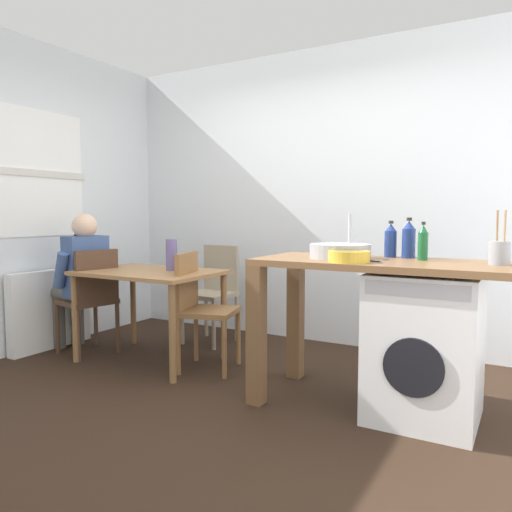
% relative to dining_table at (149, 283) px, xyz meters
% --- Properties ---
extents(ground_plane, '(5.46, 5.46, 0.00)m').
position_rel_dining_table_xyz_m(ground_plane, '(0.99, -0.45, -0.64)').
color(ground_plane, black).
extents(wall_back, '(4.60, 0.10, 2.70)m').
position_rel_dining_table_xyz_m(wall_back, '(0.99, 1.30, 0.71)').
color(wall_back, silver).
rests_on(wall_back, ground_plane).
extents(wall_window_side, '(0.12, 3.80, 2.70)m').
position_rel_dining_table_xyz_m(wall_window_side, '(-1.16, -0.45, 0.71)').
color(wall_window_side, silver).
rests_on(wall_window_side, ground_plane).
extents(radiator, '(0.10, 0.80, 0.70)m').
position_rel_dining_table_xyz_m(radiator, '(-1.03, -0.15, -0.29)').
color(radiator, white).
rests_on(radiator, ground_plane).
extents(dining_table, '(1.10, 0.76, 0.74)m').
position_rel_dining_table_xyz_m(dining_table, '(0.00, 0.00, 0.00)').
color(dining_table, '#9E7042').
rests_on(dining_table, ground_plane).
extents(chair_person_seat, '(0.48, 0.48, 0.90)m').
position_rel_dining_table_xyz_m(chair_person_seat, '(-0.55, -0.12, -0.14)').
color(chair_person_seat, '#4C3323').
rests_on(chair_person_seat, ground_plane).
extents(chair_opposite, '(0.49, 0.49, 0.90)m').
position_rel_dining_table_xyz_m(chair_opposite, '(0.48, 0.03, -0.14)').
color(chair_opposite, olive).
rests_on(chair_opposite, ground_plane).
extents(chair_spare_by_wall, '(0.42, 0.42, 0.90)m').
position_rel_dining_table_xyz_m(chair_spare_by_wall, '(0.10, 0.77, -0.14)').
color(chair_spare_by_wall, gray).
rests_on(chair_spare_by_wall, ground_plane).
extents(seated_person, '(0.54, 0.54, 1.20)m').
position_rel_dining_table_xyz_m(seated_person, '(-0.70, -0.08, 0.03)').
color(seated_person, '#595651').
rests_on(seated_person, ground_plane).
extents(kitchen_counter, '(1.50, 0.68, 0.92)m').
position_rel_dining_table_xyz_m(kitchen_counter, '(1.69, -0.08, 0.12)').
color(kitchen_counter, brown).
rests_on(kitchen_counter, ground_plane).
extents(washing_machine, '(0.60, 0.61, 0.86)m').
position_rel_dining_table_xyz_m(washing_machine, '(2.17, -0.08, -0.21)').
color(washing_machine, white).
rests_on(washing_machine, ground_plane).
extents(sink_basin, '(0.38, 0.38, 0.09)m').
position_rel_dining_table_xyz_m(sink_basin, '(1.64, -0.08, 0.32)').
color(sink_basin, '#9EA0A5').
rests_on(sink_basin, kitchen_counter).
extents(tap, '(0.02, 0.02, 0.28)m').
position_rel_dining_table_xyz_m(tap, '(1.64, 0.10, 0.42)').
color(tap, '#B2B2B7').
rests_on(tap, kitchen_counter).
extents(bottle_tall_green, '(0.08, 0.08, 0.23)m').
position_rel_dining_table_xyz_m(bottle_tall_green, '(1.89, 0.16, 0.38)').
color(bottle_tall_green, navy).
rests_on(bottle_tall_green, kitchen_counter).
extents(bottle_squat_brown, '(0.08, 0.08, 0.25)m').
position_rel_dining_table_xyz_m(bottle_squat_brown, '(2.01, 0.16, 0.39)').
color(bottle_squat_brown, navy).
rests_on(bottle_squat_brown, kitchen_counter).
extents(bottle_clear_small, '(0.06, 0.06, 0.23)m').
position_rel_dining_table_xyz_m(bottle_clear_small, '(2.11, 0.05, 0.38)').
color(bottle_clear_small, '#19592D').
rests_on(bottle_clear_small, kitchen_counter).
extents(mixing_bowl, '(0.24, 0.24, 0.07)m').
position_rel_dining_table_xyz_m(mixing_bowl, '(1.77, -0.28, 0.31)').
color(mixing_bowl, gold).
rests_on(mixing_bowl, kitchen_counter).
extents(utensil_crock, '(0.11, 0.11, 0.30)m').
position_rel_dining_table_xyz_m(utensil_crock, '(2.53, -0.03, 0.35)').
color(utensil_crock, gray).
rests_on(utensil_crock, kitchen_counter).
extents(vase, '(0.09, 0.09, 0.25)m').
position_rel_dining_table_xyz_m(vase, '(0.15, 0.10, 0.22)').
color(vase, slate).
rests_on(vase, dining_table).
extents(scissors, '(0.15, 0.06, 0.01)m').
position_rel_dining_table_xyz_m(scissors, '(1.85, -0.18, 0.28)').
color(scissors, '#B2B2B7').
rests_on(scissors, kitchen_counter).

